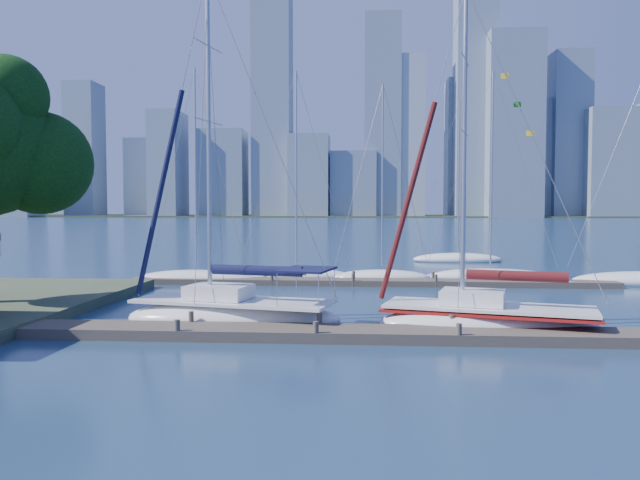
{
  "coord_description": "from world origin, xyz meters",
  "views": [
    {
      "loc": [
        1.74,
        -22.66,
        4.83
      ],
      "look_at": [
        -0.21,
        4.0,
        3.43
      ],
      "focal_mm": 35.0,
      "sensor_mm": 36.0,
      "label": 1
    }
  ],
  "objects": [
    {
      "name": "far_shore",
      "position": [
        0.0,
        320.0,
        0.0
      ],
      "size": [
        800.0,
        100.0,
        1.5
      ],
      "primitive_type": "cube",
      "color": "#38472D",
      "rests_on": "ground"
    },
    {
      "name": "bg_boat_1",
      "position": [
        -2.88,
        18.89,
        0.28
      ],
      "size": [
        7.71,
        3.74,
        14.22
      ],
      "rotation": [
        0.0,
        0.0,
        0.21
      ],
      "color": "white",
      "rests_on": "ground"
    },
    {
      "name": "bg_boat_0",
      "position": [
        -9.15,
        16.76,
        0.28
      ],
      "size": [
        8.07,
        5.39,
        14.07
      ],
      "rotation": [
        0.0,
        0.0,
        -0.43
      ],
      "color": "white",
      "rests_on": "ground"
    },
    {
      "name": "far_dock",
      "position": [
        2.0,
        16.0,
        0.18
      ],
      "size": [
        30.0,
        1.8,
        0.36
      ],
      "primitive_type": "cube",
      "color": "#433C31",
      "rests_on": "ground"
    },
    {
      "name": "bg_boat_2",
      "position": [
        2.83,
        18.28,
        0.27
      ],
      "size": [
        6.75,
        3.81,
        13.17
      ],
      "rotation": [
        0.0,
        0.0,
        0.27
      ],
      "color": "white",
      "rests_on": "ground"
    },
    {
      "name": "near_dock",
      "position": [
        0.0,
        0.0,
        0.2
      ],
      "size": [
        26.0,
        2.0,
        0.4
      ],
      "primitive_type": "cube",
      "color": "#433C31",
      "rests_on": "ground"
    },
    {
      "name": "skyline",
      "position": [
        22.95,
        290.3,
        36.66
      ],
      "size": [
        503.96,
        51.31,
        120.63
      ],
      "color": "slate",
      "rests_on": "ground"
    },
    {
      "name": "bg_boat_4",
      "position": [
        10.06,
        19.4,
        0.27
      ],
      "size": [
        8.71,
        4.5,
        14.12
      ],
      "rotation": [
        0.0,
        0.0,
        -0.28
      ],
      "color": "white",
      "rests_on": "ground"
    },
    {
      "name": "bg_boat_7",
      "position": [
        9.92,
        33.17,
        0.29
      ],
      "size": [
        8.17,
        4.65,
        14.53
      ],
      "rotation": [
        0.0,
        0.0,
        -0.31
      ],
      "color": "white",
      "rests_on": "ground"
    },
    {
      "name": "sailboat_maroon",
      "position": [
        6.51,
        1.87,
        1.07
      ],
      "size": [
        9.01,
        4.94,
        13.88
      ],
      "rotation": [
        0.0,
        0.0,
        -0.26
      ],
      "color": "white",
      "rests_on": "ground"
    },
    {
      "name": "ground",
      "position": [
        0.0,
        0.0,
        0.0
      ],
      "size": [
        700.0,
        700.0,
        0.0
      ],
      "primitive_type": "plane",
      "color": "#162A49",
      "rests_on": "ground"
    },
    {
      "name": "sailboat_navy",
      "position": [
        -3.68,
        2.42,
        1.15
      ],
      "size": [
        9.26,
        4.7,
        14.95
      ],
      "rotation": [
        0.0,
        0.0,
        -0.21
      ],
      "color": "white",
      "rests_on": "ground"
    }
  ]
}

